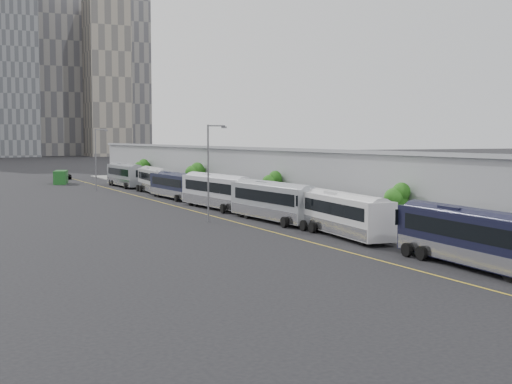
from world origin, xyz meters
TOP-DOWN VIEW (x-y plane):
  - sidewalk at (9.00, 55.00)m, footprint 10.00×170.00m
  - lane_line at (-1.50, 55.00)m, footprint 0.12×160.00m
  - depot at (12.99, 55.00)m, footprint 12.45×160.40m
  - bus_1 at (2.37, 20.61)m, footprint 3.44×13.16m
  - bus_2 at (2.59, 35.96)m, footprint 3.79×12.90m
  - bus_3 at (2.15, 48.35)m, footprint 3.45×13.58m
  - bus_4 at (1.92, 62.52)m, footprint 3.85×14.02m
  - bus_5 at (1.79, 77.72)m, footprint 3.04×12.43m
  - bus_6 at (2.40, 88.22)m, footprint 3.69×13.34m
  - bus_7 at (1.99, 103.67)m, footprint 3.07×13.65m
  - tree_1 at (5.76, 33.26)m, footprint 2.08×2.08m
  - tree_2 at (5.77, 56.04)m, footprint 2.07×2.07m
  - tree_3 at (5.46, 79.56)m, footprint 2.68×2.68m
  - tree_4 at (5.53, 106.06)m, footprint 2.48×2.48m
  - street_lamp_near at (-3.72, 50.65)m, footprint 2.04×0.22m
  - street_lamp_far at (-4.24, 97.40)m, footprint 2.04×0.22m
  - shipping_container at (-6.51, 116.41)m, footprint 3.56×6.11m
  - suv at (-3.51, 131.11)m, footprint 2.90×5.69m

SIDE VIEW (x-z plane):
  - lane_line at x=-1.50m, z-range 0.00..0.02m
  - sidewalk at x=9.00m, z-range 0.00..0.12m
  - suv at x=-3.51m, z-range 0.00..1.54m
  - shipping_container at x=-6.51m, z-range 0.00..2.40m
  - bus_5 at x=1.79m, z-range -0.28..3.32m
  - bus_2 at x=2.59m, z-range -0.29..3.43m
  - bus_1 at x=2.37m, z-range -0.30..3.51m
  - bus_6 at x=2.40m, z-range -0.30..3.55m
  - bus_3 at x=2.15m, z-range -0.31..3.63m
  - bus_7 at x=1.99m, z-range -0.31..3.66m
  - bus_4 at x=1.92m, z-range -0.31..3.73m
  - tree_4 at x=5.53m, z-range 1.00..5.50m
  - tree_1 at x=5.76m, z-range 1.14..5.56m
  - tree_2 at x=5.77m, z-range 1.15..5.57m
  - tree_3 at x=5.46m, z-range 1.04..5.83m
  - depot at x=12.99m, z-range -0.09..7.11m
  - street_lamp_near at x=-3.72m, z-range 0.70..10.30m
  - street_lamp_far at x=-4.24m, z-range 0.70..10.39m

